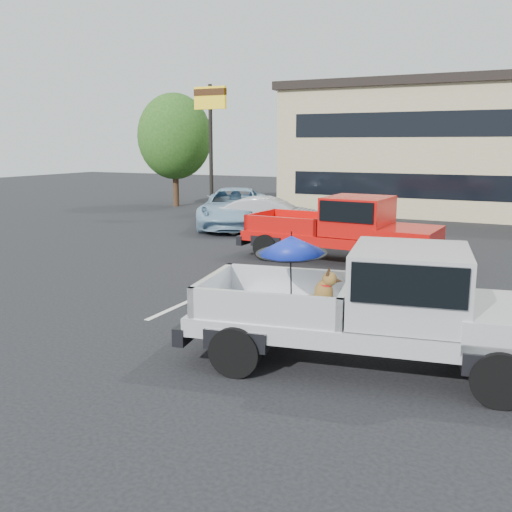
{
  "coord_description": "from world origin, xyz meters",
  "views": [
    {
      "loc": [
        3.55,
        -9.1,
        3.37
      ],
      "look_at": [
        -1.03,
        0.32,
        1.3
      ],
      "focal_mm": 40.0,
      "sensor_mm": 36.0,
      "label": 1
    }
  ],
  "objects_px": {
    "silver_pickup": "(393,302)",
    "red_pickup": "(352,227)",
    "motel_sign": "(210,115)",
    "blue_suv": "(235,208)",
    "silver_sedan": "(270,215)",
    "tree_left": "(175,137)"
  },
  "relations": [
    {
      "from": "tree_left",
      "to": "silver_pickup",
      "type": "bearing_deg",
      "value": -48.47
    },
    {
      "from": "red_pickup",
      "to": "blue_suv",
      "type": "bearing_deg",
      "value": 146.43
    },
    {
      "from": "motel_sign",
      "to": "silver_pickup",
      "type": "distance_m",
      "value": 19.29
    },
    {
      "from": "red_pickup",
      "to": "blue_suv",
      "type": "height_order",
      "value": "red_pickup"
    },
    {
      "from": "red_pickup",
      "to": "silver_sedan",
      "type": "bearing_deg",
      "value": 141.61
    },
    {
      "from": "motel_sign",
      "to": "silver_sedan",
      "type": "relative_size",
      "value": 1.44
    },
    {
      "from": "red_pickup",
      "to": "silver_pickup",
      "type": "bearing_deg",
      "value": -65.49
    },
    {
      "from": "tree_left",
      "to": "silver_sedan",
      "type": "height_order",
      "value": "tree_left"
    },
    {
      "from": "motel_sign",
      "to": "blue_suv",
      "type": "xyz_separation_m",
      "value": [
        2.62,
        -2.62,
        -3.86
      ]
    },
    {
      "from": "motel_sign",
      "to": "blue_suv",
      "type": "height_order",
      "value": "motel_sign"
    },
    {
      "from": "silver_sedan",
      "to": "blue_suv",
      "type": "distance_m",
      "value": 2.15
    },
    {
      "from": "blue_suv",
      "to": "silver_sedan",
      "type": "bearing_deg",
      "value": -47.47
    },
    {
      "from": "motel_sign",
      "to": "red_pickup",
      "type": "relative_size",
      "value": 1.02
    },
    {
      "from": "motel_sign",
      "to": "silver_sedan",
      "type": "bearing_deg",
      "value": -37.25
    },
    {
      "from": "tree_left",
      "to": "silver_pickup",
      "type": "xyz_separation_m",
      "value": [
        15.8,
        -17.83,
        -2.68
      ]
    },
    {
      "from": "tree_left",
      "to": "blue_suv",
      "type": "height_order",
      "value": "tree_left"
    },
    {
      "from": "silver_pickup",
      "to": "red_pickup",
      "type": "distance_m",
      "value": 7.92
    },
    {
      "from": "motel_sign",
      "to": "silver_pickup",
      "type": "relative_size",
      "value": 1.01
    },
    {
      "from": "motel_sign",
      "to": "tree_left",
      "type": "distance_m",
      "value": 5.08
    },
    {
      "from": "red_pickup",
      "to": "silver_sedan",
      "type": "distance_m",
      "value": 5.91
    },
    {
      "from": "motel_sign",
      "to": "red_pickup",
      "type": "xyz_separation_m",
      "value": [
        8.97,
        -7.43,
        -3.61
      ]
    },
    {
      "from": "silver_sedan",
      "to": "red_pickup",
      "type": "bearing_deg",
      "value": -145.32
    }
  ]
}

